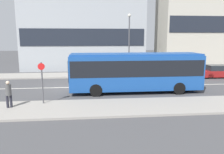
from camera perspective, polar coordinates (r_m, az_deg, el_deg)
ground_plane at (r=20.01m, az=-11.39°, el=-2.69°), size 120.00×120.00×0.00m
sidewalk_near at (r=14.01m, az=-13.92°, el=-8.09°), size 44.00×3.50×0.13m
sidewalk_far at (r=26.11m, az=-10.05°, el=0.48°), size 44.00×3.50×0.13m
lane_centerline at (r=20.01m, az=-11.39°, el=-2.68°), size 41.80×0.16×0.01m
apartment_block_left_tower at (r=32.36m, az=-7.45°, el=16.73°), size 16.64×6.49×16.28m
city_bus at (r=17.81m, az=6.14°, el=1.84°), size 10.57×2.53×3.16m
parked_car_0 at (r=25.00m, az=15.98°, el=1.23°), size 4.29×1.70×1.44m
parked_car_1 at (r=27.24m, az=25.84°, el=1.28°), size 4.10×1.75×1.41m
pedestrian_near_stop at (r=14.83m, az=-25.41°, el=-3.69°), size 0.34×0.34×1.68m
bus_stop_sign at (r=14.83m, az=-17.80°, el=-0.67°), size 0.44×0.12×2.73m
street_lamp at (r=24.82m, az=4.49°, el=10.00°), size 0.36×0.36×6.88m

